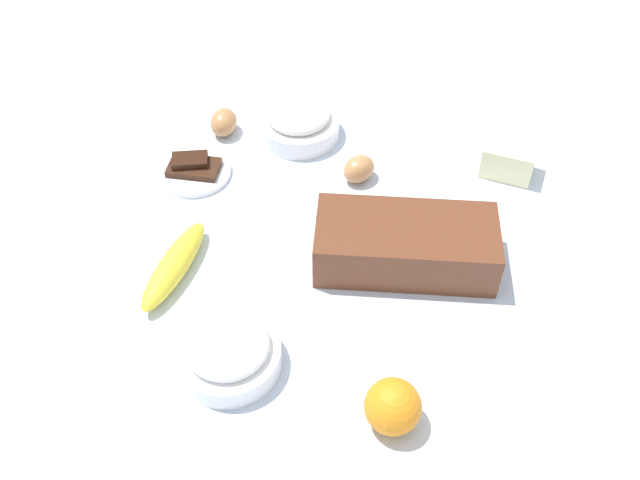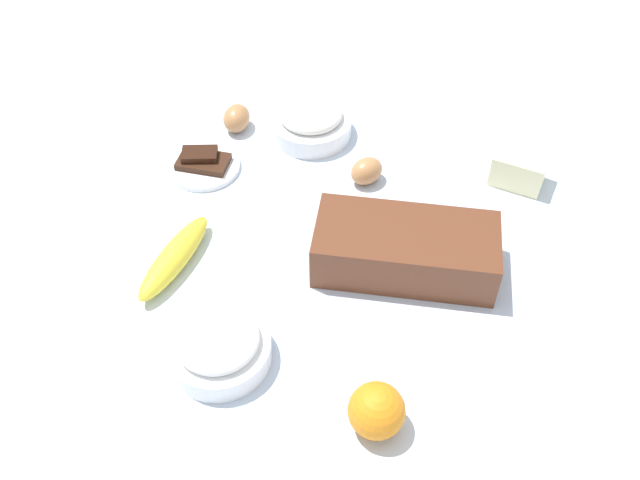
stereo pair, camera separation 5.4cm
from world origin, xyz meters
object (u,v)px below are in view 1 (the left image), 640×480
orange_fruit (393,406)px  loaf_pan (406,244)px  flour_bowl (299,121)px  banana (174,265)px  egg_near_butter (224,122)px  butter_block (509,159)px  sugar_bowl (228,351)px  egg_beside_bowl (359,169)px  chocolate_plate (194,170)px

orange_fruit → loaf_pan: bearing=-80.5°
flour_bowl → banana: size_ratio=0.81×
banana → orange_fruit: size_ratio=2.53×
banana → orange_fruit: 0.41m
banana → egg_near_butter: (0.06, -0.35, 0.00)m
butter_block → sugar_bowl: bearing=58.8°
flour_bowl → banana: bearing=79.2°
sugar_bowl → egg_beside_bowl: (-0.07, -0.43, -0.01)m
loaf_pan → egg_near_butter: bearing=-41.8°
sugar_bowl → egg_near_butter: sugar_bowl is taller
sugar_bowl → butter_block: 0.61m
chocolate_plate → egg_near_butter: bearing=-92.7°
banana → butter_block: butter_block is taller
flour_bowl → banana: 0.39m
flour_bowl → banana: flour_bowl is taller
flour_bowl → chocolate_plate: (0.14, 0.16, -0.02)m
sugar_bowl → orange_fruit: orange_fruit is taller
butter_block → chocolate_plate: bearing=18.0°
egg_near_butter → loaf_pan: bearing=151.3°
orange_fruit → egg_near_butter: orange_fruit is taller
flour_bowl → orange_fruit: bearing=120.0°
loaf_pan → butter_block: bearing=-128.9°
flour_bowl → egg_beside_bowl: (-0.14, 0.09, -0.01)m
butter_block → orange_fruit: bearing=81.5°
banana → butter_block: (-0.46, -0.40, 0.01)m
banana → egg_near_butter: size_ratio=3.02×
sugar_bowl → banana: 0.19m
egg_near_butter → chocolate_plate: bearing=87.3°
butter_block → chocolate_plate: (0.53, 0.17, -0.02)m
butter_block → chocolate_plate: size_ratio=0.69×
egg_near_butter → egg_beside_bowl: bearing=169.8°
egg_near_butter → egg_beside_bowl: size_ratio=1.04×
loaf_pan → flour_bowl: (0.26, -0.25, -0.01)m
loaf_pan → banana: loaf_pan is taller
flour_bowl → egg_beside_bowl: size_ratio=2.54×
flour_bowl → egg_near_butter: bearing=15.1°
orange_fruit → butter_block: (-0.08, -0.54, -0.01)m
orange_fruit → egg_beside_bowl: size_ratio=1.24×
orange_fruit → flour_bowl: bearing=-60.0°
butter_block → egg_near_butter: bearing=5.1°
sugar_bowl → chocolate_plate: size_ratio=1.13×
chocolate_plate → orange_fruit: bearing=140.6°
loaf_pan → butter_block: loaf_pan is taller
egg_near_butter → egg_beside_bowl: egg_near_butter is taller
egg_near_butter → egg_beside_bowl: (-0.28, 0.05, -0.00)m
sugar_bowl → chocolate_plate: (0.21, -0.35, -0.02)m
loaf_pan → egg_near_butter: size_ratio=4.80×
butter_block → egg_beside_bowl: bearing=21.4°
butter_block → egg_beside_bowl: size_ratio=1.48×
sugar_bowl → butter_block: bearing=-121.2°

